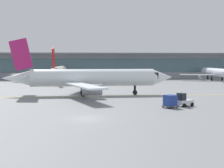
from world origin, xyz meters
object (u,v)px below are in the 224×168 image
object	(u,v)px
gate_airplane_1	(59,72)
baggage_tug	(184,101)
taxiing_regional_jet	(90,78)
gate_airplane_2	(216,72)
cargo_dolly_lead	(170,101)

from	to	relation	value
gate_airplane_1	baggage_tug	bearing A→B (deg)	-155.76
gate_airplane_1	taxiing_regional_jet	size ratio (longest dim) A/B	0.94
gate_airplane_1	taxiing_regional_jet	world-z (taller)	taxiing_regional_jet
gate_airplane_2	taxiing_regional_jet	distance (m)	61.67
cargo_dolly_lead	gate_airplane_2	bearing A→B (deg)	34.88
gate_airplane_2	cargo_dolly_lead	size ratio (longest dim) A/B	10.57
gate_airplane_1	gate_airplane_2	world-z (taller)	gate_airplane_1
gate_airplane_2	cargo_dolly_lead	xyz separation A→B (m)	(-33.75, -61.54, -1.67)
baggage_tug	taxiing_regional_jet	bearing A→B (deg)	100.82
baggage_tug	cargo_dolly_lead	bearing A→B (deg)	-180.00
taxiing_regional_jet	cargo_dolly_lead	world-z (taller)	taxiing_regional_jet
gate_airplane_2	cargo_dolly_lead	world-z (taller)	gate_airplane_2
baggage_tug	cargo_dolly_lead	distance (m)	2.84
cargo_dolly_lead	gate_airplane_1	bearing A→B (deg)	81.28
gate_airplane_1	cargo_dolly_lead	xyz separation A→B (m)	(19.18, -60.24, -2.17)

